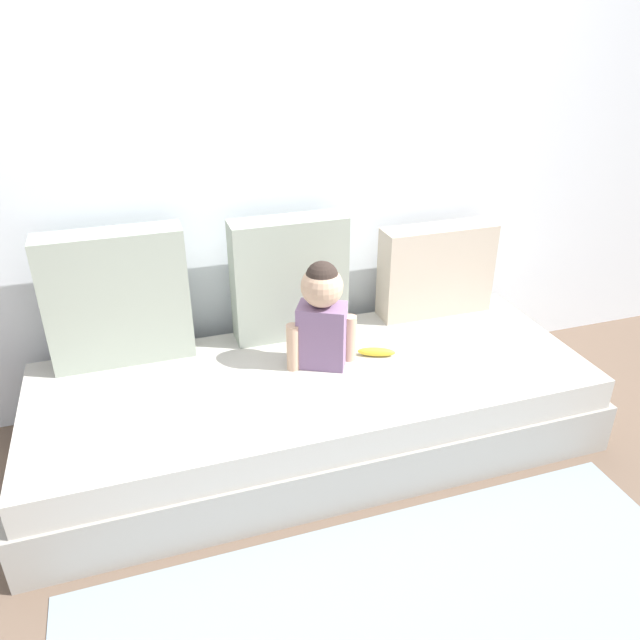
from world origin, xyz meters
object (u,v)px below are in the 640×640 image
Objects in this scene: banana at (376,352)px; throw_pillow_right at (436,270)px; couch at (314,408)px; throw_pillow_center at (289,278)px; toddler at (322,312)px; throw_pillow_left at (117,298)px.

throw_pillow_right is at bearing 36.07° from banana.
throw_pillow_right is at bearing 26.17° from couch.
toddler is at bearing -80.20° from throw_pillow_center.
throw_pillow_left is at bearing 180.00° from throw_pillow_right.
throw_pillow_left is at bearing 162.94° from banana.
throw_pillow_center reaches higher than toddler.
throw_pillow_left is (-0.76, 0.37, 0.48)m from couch.
throw_pillow_center is 1.19× the size of toddler.
couch is at bearing -171.69° from banana.
banana is at bearing -143.93° from throw_pillow_right.
throw_pillow_center is at bearing 0.00° from throw_pillow_left.
couch is 0.60m from throw_pillow_center.
throw_pillow_center is 0.32m from toddler.
throw_pillow_left is 0.76m from throw_pillow_center.
couch is at bearing -133.38° from toddler.
throw_pillow_center is at bearing 99.80° from toddler.
couch is 5.08× the size of toddler.
throw_pillow_right is (0.76, 0.37, 0.42)m from couch.
throw_pillow_left is 1.23× the size of toddler.
throw_pillow_center reaches higher than banana.
throw_pillow_left is at bearing 180.00° from throw_pillow_center.
toddler is (0.82, -0.32, -0.04)m from throw_pillow_left.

